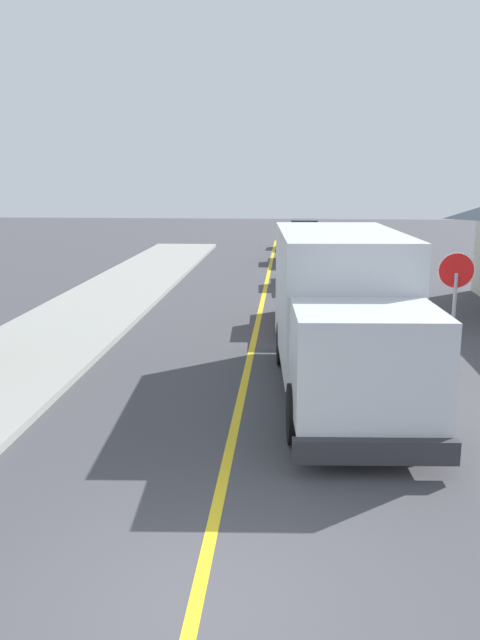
# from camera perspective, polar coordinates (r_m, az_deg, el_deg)

# --- Properties ---
(ground_plane) EXTENTS (120.00, 120.00, 0.00)m
(ground_plane) POSITION_cam_1_polar(r_m,az_deg,el_deg) (7.25, -4.02, -24.00)
(ground_plane) COLOR #424247
(centre_line_yellow) EXTENTS (0.16, 56.00, 0.01)m
(centre_line_yellow) POSITION_cam_1_polar(r_m,az_deg,el_deg) (16.35, 1.03, -2.67)
(centre_line_yellow) COLOR gold
(centre_line_yellow) RESTS_ON ground
(box_truck) EXTENTS (2.81, 7.31, 3.20)m
(box_truck) POSITION_cam_1_polar(r_m,az_deg,el_deg) (12.98, 8.97, 1.13)
(box_truck) COLOR silver
(box_truck) RESTS_ON ground
(parked_car_near) EXTENTS (1.98, 4.47, 1.67)m
(parked_car_near) POSITION_cam_1_polar(r_m,az_deg,el_deg) (18.91, 6.46, 1.80)
(parked_car_near) COLOR maroon
(parked_car_near) RESTS_ON ground
(parked_car_mid) EXTENTS (1.99, 4.47, 1.67)m
(parked_car_mid) POSITION_cam_1_polar(r_m,az_deg,el_deg) (26.16, 6.82, 4.80)
(parked_car_mid) COLOR silver
(parked_car_mid) RESTS_ON ground
(parked_car_far) EXTENTS (1.97, 4.47, 1.67)m
(parked_car_far) POSITION_cam_1_polar(r_m,az_deg,el_deg) (32.98, 5.75, 6.44)
(parked_car_far) COLOR black
(parked_car_far) RESTS_ON ground
(parked_car_furthest) EXTENTS (1.95, 4.46, 1.67)m
(parked_car_furthest) POSITION_cam_1_polar(r_m,az_deg,el_deg) (39.89, 5.69, 7.51)
(parked_car_furthest) COLOR #B7B7BC
(parked_car_furthest) RESTS_ON ground
(stop_sign) EXTENTS (0.80, 0.10, 2.65)m
(stop_sign) POSITION_cam_1_polar(r_m,az_deg,el_deg) (15.22, 18.38, 2.67)
(stop_sign) COLOR gray
(stop_sign) RESTS_ON ground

